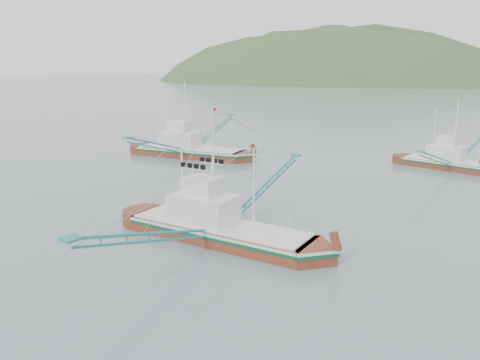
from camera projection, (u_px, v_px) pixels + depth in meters
The scene contains 5 objects.
ground at pixel (192, 234), 36.76m from camera, with size 1200.00×1200.00×0.00m, color slate.
main_boat at pixel (217, 218), 35.13m from camera, with size 15.06×26.49×10.77m.
bg_boat_far at pixel (454, 159), 59.38m from camera, with size 13.24×23.58×9.55m.
bg_boat_left at pixel (189, 142), 67.62m from camera, with size 16.54×28.40×11.72m.
headland_left at pixel (329, 81), 419.31m from camera, with size 448.00×308.00×210.00m, color #3A522A.
Camera 1 is at (24.59, -24.81, 12.77)m, focal length 35.00 mm.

